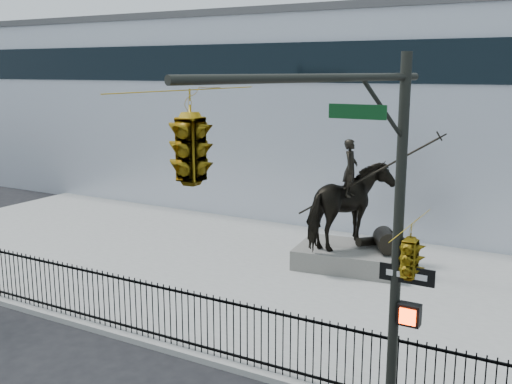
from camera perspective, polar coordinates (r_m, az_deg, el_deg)
The scene contains 7 objects.
ground at distance 15.18m, azimuth -14.90°, elevation -15.08°, with size 120.00×120.00×0.00m, color black.
plaza at distance 20.29m, azimuth -0.86°, elevation -7.53°, with size 30.00×12.00×0.15m, color gray.
building at distance 31.15m, azimuth 11.45°, elevation 7.27°, with size 44.00×14.00×9.00m, color silver.
picket_fence at distance 15.64m, azimuth -11.82°, elevation -10.49°, with size 22.10×0.10×1.50m.
statue_plinth at distance 20.68m, azimuth 9.02°, elevation -6.11°, with size 3.55×2.44×0.67m, color #605D58.
equestrian_statue at distance 20.21m, azimuth 9.36°, elevation -1.46°, with size 4.52×3.09×3.86m.
traffic_signal_right at distance 8.40m, azimuth 5.85°, elevation -1.28°, with size 2.17×6.86×7.00m.
Camera 1 is at (9.76, -9.50, 6.71)m, focal length 42.00 mm.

